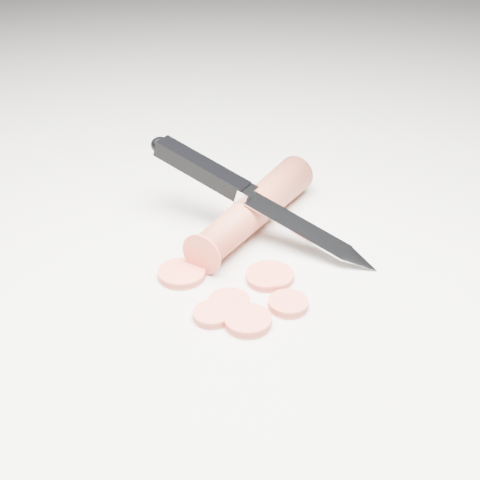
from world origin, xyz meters
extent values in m
plane|color=silver|center=(0.00, 0.00, 0.00)|extent=(2.40, 2.40, 0.00)
cylinder|color=#B94B30|center=(0.04, 0.06, 0.02)|extent=(0.13, 0.16, 0.03)
cylinder|color=#EC5C42|center=(-0.04, -0.02, 0.00)|extent=(0.04, 0.04, 0.01)
cylinder|color=#EC5C42|center=(0.01, -0.09, 0.00)|extent=(0.04, 0.04, 0.01)
cylinder|color=#EC5C42|center=(0.04, -0.03, 0.00)|extent=(0.04, 0.04, 0.01)
cylinder|color=#EC5C42|center=(0.03, -0.03, 0.00)|extent=(0.03, 0.03, 0.01)
cylinder|color=#EC5C42|center=(0.04, -0.07, 0.00)|extent=(0.03, 0.03, 0.01)
cylinder|color=#EC5C42|center=(0.00, -0.06, 0.00)|extent=(0.03, 0.03, 0.01)
cylinder|color=#EC5C42|center=(-0.02, -0.07, 0.00)|extent=(0.03, 0.03, 0.01)
camera|label=1|loc=(-0.05, -0.47, 0.32)|focal=50.00mm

